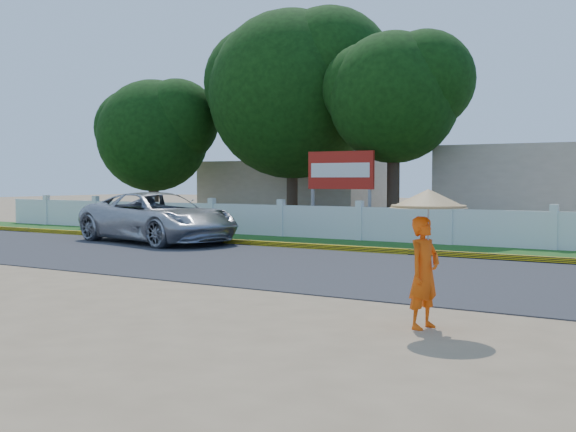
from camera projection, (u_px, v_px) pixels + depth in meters
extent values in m
plane|color=#9E8460|center=(226.00, 298.00, 12.16)|extent=(120.00, 120.00, 0.00)
cube|color=#38383A|center=(347.00, 269.00, 15.98)|extent=(60.00, 7.00, 0.02)
cube|color=#2D601E|center=(432.00, 249.00, 20.43)|extent=(60.00, 3.50, 0.03)
cube|color=yellow|center=(409.00, 252.00, 18.99)|extent=(40.00, 0.18, 0.16)
cube|color=silver|center=(450.00, 227.00, 21.63)|extent=(40.00, 0.10, 1.10)
cube|color=#B7AD99|center=(298.00, 192.00, 33.48)|extent=(8.00, 5.00, 2.80)
imported|color=#A9ABB1|center=(158.00, 217.00, 22.57)|extent=(6.14, 3.78, 1.59)
imported|color=#E04F0B|center=(424.00, 273.00, 9.68)|extent=(0.48, 0.62, 1.51)
cylinder|color=gray|center=(428.00, 230.00, 9.62)|extent=(0.02, 0.02, 0.98)
cone|color=tan|center=(428.00, 198.00, 9.60)|extent=(1.03, 1.03, 0.25)
cylinder|color=gray|center=(313.00, 207.00, 25.38)|extent=(0.12, 0.12, 2.00)
cylinder|color=gray|center=(370.00, 209.00, 24.22)|extent=(0.12, 0.12, 2.00)
cube|color=#AD1C12|center=(341.00, 170.00, 24.73)|extent=(2.50, 0.12, 1.30)
cube|color=silver|center=(340.00, 170.00, 24.68)|extent=(2.25, 0.02, 0.49)
cylinder|color=#473828|center=(154.00, 196.00, 31.12)|extent=(0.44, 0.44, 2.53)
sphere|color=#133D0E|center=(153.00, 136.00, 30.98)|extent=(4.79, 4.79, 4.79)
cylinder|color=#473828|center=(292.00, 185.00, 28.85)|extent=(0.44, 0.44, 3.51)
sphere|color=#133D0E|center=(292.00, 95.00, 28.66)|extent=(6.69, 6.69, 6.69)
cylinder|color=#473828|center=(393.00, 185.00, 25.36)|extent=(0.44, 0.44, 3.58)
sphere|color=#133D0E|center=(394.00, 97.00, 25.20)|extent=(4.60, 4.60, 4.60)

